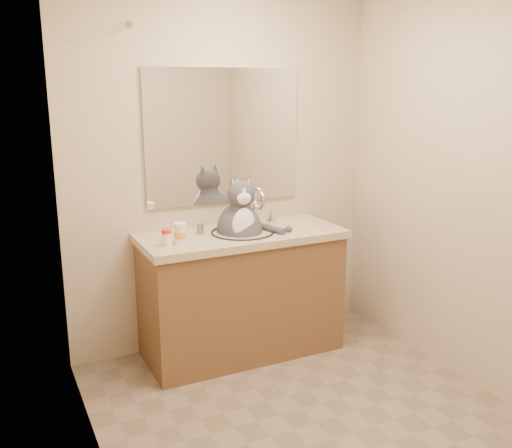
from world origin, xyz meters
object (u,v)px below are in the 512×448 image
Objects in this scene: cat at (240,227)px; grey_canister at (200,229)px; pill_bottle_redcap at (167,238)px; pill_bottle_orange at (180,233)px.

cat reaches higher than grey_canister.
pill_bottle_orange reaches higher than pill_bottle_redcap.
pill_bottle_redcap is 0.81× the size of pill_bottle_orange.
cat is 0.26m from grey_canister.
pill_bottle_redcap is at bearing -148.29° from grey_canister.
cat is 0.54m from pill_bottle_redcap.
cat reaches higher than pill_bottle_redcap.
grey_canister is at bearing 31.71° from pill_bottle_redcap.
grey_canister is at bearing 38.81° from pill_bottle_orange.
pill_bottle_orange is at bearing 14.05° from pill_bottle_redcap.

